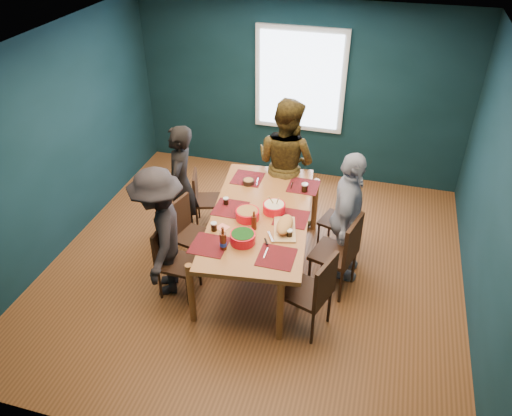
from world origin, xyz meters
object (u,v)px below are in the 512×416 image
Objects in this scene: chair_right_far at (344,217)px; person_near_left at (161,233)px; cutting_board at (285,226)px; chair_left_near at (171,256)px; chair_right_mid at (342,250)px; chair_right_near at (315,289)px; dining_table at (260,219)px; chair_left_mid at (187,228)px; person_far_left at (181,185)px; person_right at (347,218)px; person_back at (286,163)px; bowl_salad at (247,214)px; bowl_dumpling at (274,207)px; chair_left_far at (203,196)px; bowl_herbs at (243,238)px.

person_near_left is (-1.88, -1.28, 0.30)m from chair_right_far.
chair_left_near is at bearing -175.61° from cutting_board.
chair_right_mid reaches higher than chair_right_near.
dining_table is at bearing 103.89° from person_near_left.
chair_right_mid reaches higher than chair_left_mid.
person_right reaches higher than person_far_left.
person_back is 1.10× the size of person_right.
chair_right_far is at bearing 29.40° from dining_table.
person_right reaches higher than bowl_salad.
chair_left_mid is 1.53× the size of cutting_board.
bowl_dumpling is at bearing 23.83° from chair_left_mid.
person_near_left is (-1.77, 0.18, 0.23)m from chair_right_near.
person_back is (1.19, 0.77, 0.09)m from person_far_left.
chair_right_near is at bearing -77.12° from chair_right_far.
person_near_left is at bearing -177.89° from cutting_board.
person_near_left is 5.89× the size of bowl_salad.
dining_table is 2.62× the size of chair_left_near.
person_back reaches higher than cutting_board.
person_far_left is at bearing 167.76° from chair_right_near.
cutting_board is (1.34, -0.94, 0.42)m from chair_left_far.
chair_left_far is (-1.00, 0.70, -0.28)m from dining_table.
bowl_salad is (0.76, 0.49, 0.38)m from chair_left_near.
chair_left_near is 1.08m from person_far_left.
chair_left_far is 2.33m from chair_right_near.
person_far_left is 0.90× the size of person_back.
chair_left_mid reaches higher than chair_right_far.
chair_left_mid is (-0.89, -0.12, -0.23)m from dining_table.
person_right is 5.98× the size of bowl_herbs.
chair_left_mid reaches higher than chair_left_near.
chair_left_near is at bearing -101.50° from chair_left_far.
chair_left_far is 1.90m from chair_right_far.
chair_right_far is at bearing 38.74° from chair_left_near.
person_far_left is at bearing 107.90° from chair_left_near.
bowl_salad is 0.33m from bowl_dumpling.
person_near_left reaches higher than chair_right_mid.
dining_table is 8.50× the size of bowl_herbs.
person_right is 6.06× the size of bowl_salad.
chair_left_far is 0.52× the size of person_near_left.
person_near_left is at bearing 170.67° from chair_left_near.
chair_left_mid is 0.57× the size of person_near_left.
person_right is at bearing 5.28° from dining_table.
cutting_board is (1.49, -0.61, 0.09)m from person_far_left.
chair_right_near is 3.56× the size of bowl_herbs.
person_back reaches higher than bowl_dumpling.
bowl_dumpling is at bearing 108.42° from cutting_board.
dining_table is 1.42× the size of person_right.
person_back is 6.91× the size of bowl_dumpling.
chair_right_near is 0.61× the size of person_near_left.
chair_left_far is 3.04× the size of bowl_salad.
dining_table is 1.00m from person_right.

